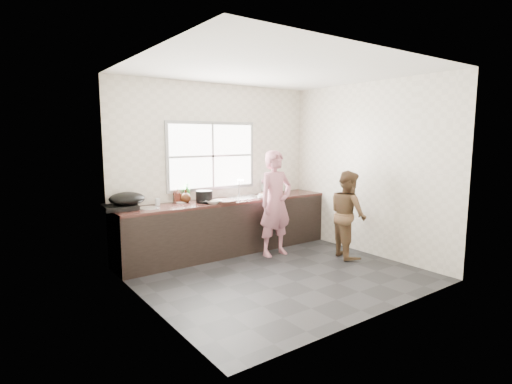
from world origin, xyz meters
TOP-DOWN VIEW (x-y plane):
  - floor at (0.00, 0.00)m, footprint 3.60×3.20m
  - ceiling at (0.00, 0.00)m, footprint 3.60×3.20m
  - wall_back at (0.00, 1.60)m, footprint 3.60×0.01m
  - wall_left at (-1.80, 0.00)m, footprint 0.01×3.20m
  - wall_right at (1.80, 0.00)m, footprint 0.01×3.20m
  - wall_front at (0.00, -1.60)m, footprint 3.60×0.01m
  - cabinet at (0.00, 1.29)m, footprint 3.60×0.62m
  - countertop at (0.00, 1.29)m, footprint 3.60×0.64m
  - sink at (0.35, 1.29)m, footprint 0.55×0.45m
  - faucet at (0.35, 1.49)m, footprint 0.02×0.02m
  - window_frame at (-0.10, 1.59)m, footprint 1.60×0.05m
  - window_glazing at (-0.10, 1.57)m, footprint 1.50×0.01m
  - woman at (0.54, 0.74)m, footprint 0.57×0.37m
  - person_side at (1.39, 0.00)m, footprint 0.71×0.79m
  - cutting_board at (-0.18, 1.10)m, footprint 0.43×0.43m
  - cleaver at (-0.45, 1.15)m, footprint 0.19×0.09m
  - bowl_mince at (-0.37, 1.08)m, footprint 0.28×0.28m
  - bowl_crabs at (0.61, 1.08)m, footprint 0.26×0.26m
  - bowl_held at (0.53, 1.08)m, footprint 0.22×0.22m
  - black_pot at (-0.43, 1.27)m, footprint 0.30×0.30m
  - plate_food at (-0.68, 1.52)m, footprint 0.29×0.29m
  - bottle_green at (-0.59, 1.52)m, footprint 0.14×0.14m
  - bottle_brown_tall at (-0.76, 1.52)m, footprint 0.10×0.10m
  - bottle_brown_short at (-0.66, 1.44)m, footprint 0.18×0.18m
  - glass_jar at (-1.11, 1.44)m, footprint 0.09×0.09m
  - burner at (-1.65, 1.45)m, footprint 0.48×0.48m
  - wok at (-1.57, 1.37)m, footprint 0.59×0.59m
  - dish_rack at (1.01, 1.51)m, footprint 0.42×0.36m
  - pot_lid_left at (-1.31, 1.28)m, footprint 0.37×0.37m
  - pot_lid_right at (-1.28, 1.23)m, footprint 0.24×0.24m

SIDE VIEW (x-z plane):
  - floor at x=0.00m, z-range -0.01..0.00m
  - cabinet at x=0.00m, z-range 0.00..0.82m
  - person_side at x=1.39m, z-range 0.00..1.35m
  - woman at x=0.54m, z-range 0.00..1.54m
  - countertop at x=0.00m, z-range 0.82..0.86m
  - sink at x=0.35m, z-range 0.85..0.88m
  - pot_lid_right at x=-1.28m, z-range 0.86..0.87m
  - pot_lid_left at x=-1.31m, z-range 0.86..0.87m
  - plate_food at x=-0.68m, z-range 0.86..0.88m
  - cutting_board at x=-0.18m, z-range 0.86..0.90m
  - bowl_mince at x=-0.37m, z-range 0.86..0.92m
  - bowl_crabs at x=0.61m, z-range 0.86..0.92m
  - bowl_held at x=0.53m, z-range 0.86..0.92m
  - burner at x=-1.65m, z-range 0.86..0.93m
  - cleaver at x=-0.45m, z-range 0.90..0.91m
  - glass_jar at x=-1.11m, z-range 0.86..0.96m
  - black_pot at x=-0.43m, z-range 0.86..1.04m
  - bottle_brown_short at x=-0.66m, z-range 0.86..1.05m
  - bottle_brown_tall at x=-0.76m, z-range 0.86..1.06m
  - dish_rack at x=1.01m, z-range 0.86..1.12m
  - bottle_green at x=-0.59m, z-range 0.86..1.14m
  - faucet at x=0.35m, z-range 0.86..1.16m
  - wok at x=-1.57m, z-range 0.92..1.10m
  - wall_back at x=0.00m, z-range 0.00..2.70m
  - wall_left at x=-1.80m, z-range 0.00..2.70m
  - wall_right at x=1.80m, z-range 0.00..2.70m
  - wall_front at x=0.00m, z-range 0.00..2.70m
  - window_glazing at x=-0.10m, z-range 1.05..2.05m
  - window_frame at x=-0.10m, z-range 1.00..2.10m
  - ceiling at x=0.00m, z-range 2.70..2.71m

